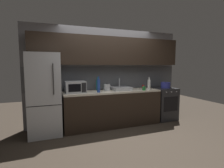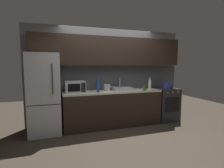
{
  "view_description": "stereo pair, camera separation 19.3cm",
  "coord_description": "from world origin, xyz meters",
  "px_view_note": "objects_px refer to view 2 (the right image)",
  "views": [
    {
      "loc": [
        -1.55,
        -3.11,
        1.53
      ],
      "look_at": [
        -0.02,
        0.9,
        1.07
      ],
      "focal_mm": 27.59,
      "sensor_mm": 36.0,
      "label": 1
    },
    {
      "loc": [
        -1.36,
        -3.17,
        1.53
      ],
      "look_at": [
        -0.02,
        0.9,
        1.07
      ],
      "focal_mm": 27.59,
      "sensor_mm": 36.0,
      "label": 2
    }
  ],
  "objects_px": {
    "cooking_pot": "(167,85)",
    "kettle": "(107,87)",
    "microwave": "(75,87)",
    "mug_red": "(144,87)",
    "refrigerator": "(44,94)",
    "wine_bottle_blue": "(98,86)",
    "mug_green": "(144,89)",
    "oven_range": "(165,104)",
    "wine_bottle_teal": "(98,85)",
    "wine_bottle_white": "(150,85)"
  },
  "relations": [
    {
      "from": "mug_red",
      "to": "wine_bottle_teal",
      "type": "bearing_deg",
      "value": 176.05
    },
    {
      "from": "microwave",
      "to": "wine_bottle_blue",
      "type": "xyz_separation_m",
      "value": [
        0.52,
        -0.16,
        0.03
      ]
    },
    {
      "from": "wine_bottle_blue",
      "to": "cooking_pot",
      "type": "bearing_deg",
      "value": 3.95
    },
    {
      "from": "wine_bottle_blue",
      "to": "cooking_pot",
      "type": "distance_m",
      "value": 2.03
    },
    {
      "from": "oven_range",
      "to": "wine_bottle_white",
      "type": "height_order",
      "value": "wine_bottle_white"
    },
    {
      "from": "wine_bottle_teal",
      "to": "mug_green",
      "type": "relative_size",
      "value": 3.54
    },
    {
      "from": "wine_bottle_blue",
      "to": "mug_green",
      "type": "relative_size",
      "value": 3.93
    },
    {
      "from": "microwave",
      "to": "wine_bottle_teal",
      "type": "height_order",
      "value": "wine_bottle_teal"
    },
    {
      "from": "refrigerator",
      "to": "wine_bottle_teal",
      "type": "relative_size",
      "value": 5.21
    },
    {
      "from": "wine_bottle_white",
      "to": "wine_bottle_teal",
      "type": "height_order",
      "value": "wine_bottle_teal"
    },
    {
      "from": "kettle",
      "to": "cooking_pot",
      "type": "height_order",
      "value": "kettle"
    },
    {
      "from": "refrigerator",
      "to": "wine_bottle_blue",
      "type": "height_order",
      "value": "refrigerator"
    },
    {
      "from": "wine_bottle_blue",
      "to": "mug_red",
      "type": "relative_size",
      "value": 4.02
    },
    {
      "from": "oven_range",
      "to": "cooking_pot",
      "type": "distance_m",
      "value": 0.53
    },
    {
      "from": "microwave",
      "to": "wine_bottle_blue",
      "type": "distance_m",
      "value": 0.54
    },
    {
      "from": "kettle",
      "to": "wine_bottle_teal",
      "type": "relative_size",
      "value": 0.57
    },
    {
      "from": "kettle",
      "to": "wine_bottle_white",
      "type": "xyz_separation_m",
      "value": [
        1.11,
        -0.19,
        0.05
      ]
    },
    {
      "from": "kettle",
      "to": "cooking_pot",
      "type": "bearing_deg",
      "value": -2.16
    },
    {
      "from": "wine_bottle_blue",
      "to": "wine_bottle_teal",
      "type": "xyz_separation_m",
      "value": [
        0.07,
        0.36,
        -0.02
      ]
    },
    {
      "from": "microwave",
      "to": "cooking_pot",
      "type": "height_order",
      "value": "microwave"
    },
    {
      "from": "microwave",
      "to": "mug_red",
      "type": "height_order",
      "value": "microwave"
    },
    {
      "from": "kettle",
      "to": "refrigerator",
      "type": "bearing_deg",
      "value": -177.44
    },
    {
      "from": "wine_bottle_white",
      "to": "mug_green",
      "type": "xyz_separation_m",
      "value": [
        -0.2,
        -0.08,
        -0.09
      ]
    },
    {
      "from": "microwave",
      "to": "wine_bottle_blue",
      "type": "height_order",
      "value": "wine_bottle_blue"
    },
    {
      "from": "wine_bottle_blue",
      "to": "mug_red",
      "type": "distance_m",
      "value": 1.4
    },
    {
      "from": "refrigerator",
      "to": "cooking_pot",
      "type": "relative_size",
      "value": 6.66
    },
    {
      "from": "wine_bottle_blue",
      "to": "wine_bottle_teal",
      "type": "height_order",
      "value": "wine_bottle_blue"
    },
    {
      "from": "oven_range",
      "to": "mug_green",
      "type": "height_order",
      "value": "mug_green"
    },
    {
      "from": "refrigerator",
      "to": "mug_red",
      "type": "relative_size",
      "value": 18.85
    },
    {
      "from": "cooking_pot",
      "to": "refrigerator",
      "type": "bearing_deg",
      "value": -180.0
    },
    {
      "from": "refrigerator",
      "to": "wine_bottle_white",
      "type": "distance_m",
      "value": 2.6
    },
    {
      "from": "oven_range",
      "to": "wine_bottle_teal",
      "type": "bearing_deg",
      "value": 173.53
    },
    {
      "from": "cooking_pot",
      "to": "kettle",
      "type": "bearing_deg",
      "value": 177.84
    },
    {
      "from": "wine_bottle_blue",
      "to": "mug_green",
      "type": "distance_m",
      "value": 1.2
    },
    {
      "from": "wine_bottle_teal",
      "to": "wine_bottle_white",
      "type": "bearing_deg",
      "value": -14.54
    },
    {
      "from": "wine_bottle_blue",
      "to": "wine_bottle_teal",
      "type": "distance_m",
      "value": 0.36
    },
    {
      "from": "microwave",
      "to": "kettle",
      "type": "xyz_separation_m",
      "value": [
        0.79,
        0.05,
        -0.05
      ]
    },
    {
      "from": "mug_green",
      "to": "oven_range",
      "type": "bearing_deg",
      "value": 14.56
    },
    {
      "from": "refrigerator",
      "to": "kettle",
      "type": "height_order",
      "value": "refrigerator"
    },
    {
      "from": "wine_bottle_blue",
      "to": "mug_green",
      "type": "xyz_separation_m",
      "value": [
        1.19,
        -0.07,
        -0.11
      ]
    },
    {
      "from": "mug_red",
      "to": "wine_bottle_white",
      "type": "bearing_deg",
      "value": -84.97
    },
    {
      "from": "mug_red",
      "to": "mug_green",
      "type": "distance_m",
      "value": 0.38
    },
    {
      "from": "mug_green",
      "to": "wine_bottle_teal",
      "type": "bearing_deg",
      "value": 159.33
    },
    {
      "from": "refrigerator",
      "to": "mug_red",
      "type": "distance_m",
      "value": 2.57
    },
    {
      "from": "microwave",
      "to": "wine_bottle_blue",
      "type": "bearing_deg",
      "value": -17.01
    },
    {
      "from": "refrigerator",
      "to": "wine_bottle_white",
      "type": "height_order",
      "value": "refrigerator"
    },
    {
      "from": "refrigerator",
      "to": "mug_red",
      "type": "xyz_separation_m",
      "value": [
        2.57,
        0.13,
        0.05
      ]
    },
    {
      "from": "microwave",
      "to": "mug_red",
      "type": "relative_size",
      "value": 4.82
    },
    {
      "from": "mug_red",
      "to": "mug_green",
      "type": "xyz_separation_m",
      "value": [
        -0.18,
        -0.33,
        0.0
      ]
    },
    {
      "from": "oven_range",
      "to": "wine_bottle_blue",
      "type": "xyz_separation_m",
      "value": [
        -1.98,
        -0.14,
        0.61
      ]
    }
  ]
}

